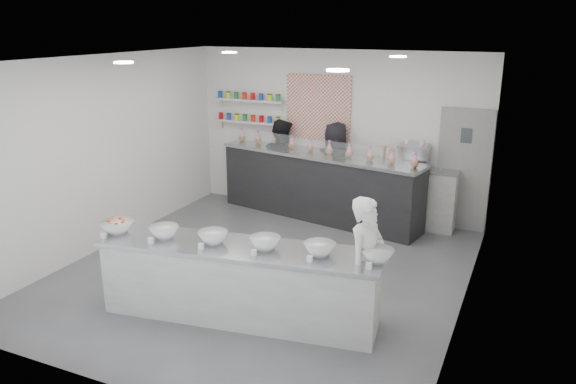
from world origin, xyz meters
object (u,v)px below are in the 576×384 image
object	(u,v)px
back_bar	(319,186)
staff_left	(281,164)
espresso_ledge	(415,197)
woman_prep	(366,266)
prep_counter	(240,282)
espresso_machine	(414,156)
staff_right	(335,170)

from	to	relation	value
back_bar	staff_left	xyz separation A→B (m)	(-0.88, 0.25, 0.26)
espresso_ledge	woman_prep	bearing A→B (deg)	-86.34
prep_counter	back_bar	world-z (taller)	back_bar
woman_prep	espresso_machine	bearing A→B (deg)	19.93
prep_counter	woman_prep	world-z (taller)	woman_prep
back_bar	espresso_ledge	size ratio (longest dim) A/B	2.76
prep_counter	back_bar	xyz separation A→B (m)	(-0.46, 3.79, 0.14)
back_bar	woman_prep	size ratio (longest dim) A/B	2.40
prep_counter	back_bar	size ratio (longest dim) A/B	0.87
staff_left	staff_right	world-z (taller)	staff_right
prep_counter	staff_left	size ratio (longest dim) A/B	1.98
espresso_ledge	staff_right	bearing A→B (deg)	-179.24
back_bar	staff_right	xyz separation A→B (m)	(0.21, 0.25, 0.27)
woman_prep	staff_left	world-z (taller)	staff_left
staff_right	espresso_machine	bearing A→B (deg)	172.22
prep_counter	espresso_ledge	size ratio (longest dim) A/B	2.41
woman_prep	staff_right	distance (m)	4.10
prep_counter	staff_right	world-z (taller)	staff_right
back_bar	staff_left	distance (m)	0.95
back_bar	woman_prep	world-z (taller)	woman_prep
back_bar	woman_prep	xyz separation A→B (m)	(1.93, -3.48, 0.21)
espresso_machine	back_bar	bearing A→B (deg)	-170.56
staff_right	staff_left	bearing A→B (deg)	-8.58
back_bar	staff_left	bearing A→B (deg)	175.12
prep_counter	espresso_ledge	bearing A→B (deg)	64.81
back_bar	espresso_ledge	world-z (taller)	back_bar
prep_counter	woman_prep	bearing A→B (deg)	3.64
staff_left	woman_prep	bearing A→B (deg)	141.68
espresso_ledge	staff_left	distance (m)	2.58
espresso_machine	woman_prep	xyz separation A→B (m)	(0.31, -3.75, -0.44)
back_bar	staff_right	world-z (taller)	staff_right
back_bar	espresso_machine	bearing A→B (deg)	20.48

